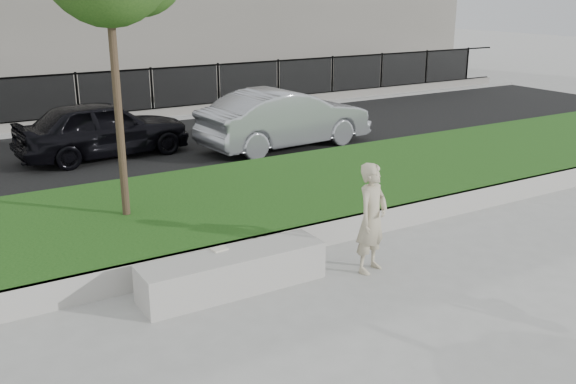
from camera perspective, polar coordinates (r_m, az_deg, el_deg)
ground at (r=9.06m, az=4.66°, el=-7.47°), size 90.00×90.00×0.00m
grass_bank at (r=11.38m, az=-4.13°, el=-1.07°), size 34.00×4.00×0.40m
grass_kerb at (r=9.77m, az=1.13°, el=-4.22°), size 34.00×0.08×0.40m
street at (r=16.34m, az=-12.97°, el=3.64°), size 34.00×7.00×0.04m
far_pavement at (r=20.57m, az=-17.01°, el=6.25°), size 34.00×3.00×0.12m
iron_fence at (r=19.53m, az=-16.38°, el=7.18°), size 32.00×0.30×1.50m
stone_bench at (r=8.58m, az=-4.88°, el=-7.06°), size 2.52×0.63×0.52m
man at (r=9.00m, az=7.47°, el=-2.32°), size 0.67×0.56×1.58m
book at (r=8.61m, az=-6.11°, el=-5.07°), size 0.22×0.16×0.02m
car_dark at (r=15.69m, az=-16.12°, el=5.46°), size 4.11×1.93×1.36m
car_silver at (r=16.03m, az=-0.24°, el=6.56°), size 4.54×1.92×1.46m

